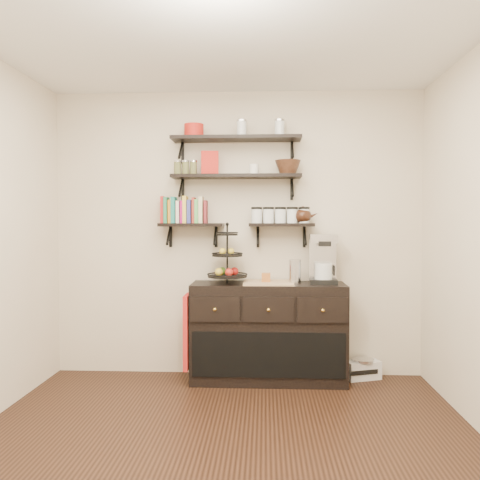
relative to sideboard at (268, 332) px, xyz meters
name	(u,v)px	position (x,y,z in m)	size (l,w,h in m)	color
floor	(222,456)	(-0.30, -1.51, -0.45)	(3.50, 3.50, 0.00)	black
ceiling	(221,17)	(-0.30, -1.51, 2.25)	(3.50, 3.50, 0.02)	white
back_wall	(237,234)	(-0.30, 0.24, 0.90)	(3.50, 0.02, 2.70)	beige
shelf_top	(236,139)	(-0.30, 0.10, 1.78)	(1.20, 0.27, 0.23)	black
shelf_mid	(236,177)	(-0.30, 0.10, 1.43)	(1.20, 0.27, 0.23)	black
shelf_low_left	(192,226)	(-0.72, 0.12, 0.98)	(0.60, 0.25, 0.23)	black
shelf_low_right	(281,226)	(0.12, 0.12, 0.98)	(0.60, 0.25, 0.23)	black
cookbooks	(186,211)	(-0.77, 0.12, 1.11)	(0.43, 0.15, 0.26)	#A91E1F
glass_canisters	(280,216)	(0.11, 0.12, 1.06)	(0.54, 0.10, 0.13)	silver
sideboard	(268,332)	(0.00, 0.00, 0.00)	(1.40, 0.50, 0.92)	black
fruit_stand	(228,263)	(-0.37, 0.00, 0.63)	(0.36, 0.36, 0.53)	black
candle	(266,277)	(-0.02, 0.00, 0.50)	(0.08, 0.08, 0.08)	#995523
coffee_maker	(323,260)	(0.50, 0.03, 0.66)	(0.25, 0.24, 0.45)	black
thermal_carafe	(295,272)	(0.24, -0.02, 0.56)	(0.11, 0.11, 0.22)	silver
apron	(187,331)	(-0.73, -0.10, 0.02)	(0.04, 0.29, 0.67)	red
radio	(363,369)	(0.88, 0.11, -0.36)	(0.35, 0.27, 0.19)	silver
recipe_box	(210,163)	(-0.55, 0.10, 1.56)	(0.16, 0.06, 0.22)	red
walnut_bowl	(288,167)	(0.18, 0.10, 1.51)	(0.24, 0.24, 0.13)	black
ramekins	(254,169)	(-0.13, 0.10, 1.50)	(0.09, 0.09, 0.10)	white
teapot	(303,215)	(0.32, 0.12, 1.08)	(0.21, 0.16, 0.16)	black
red_pot	(194,131)	(-0.69, 0.10, 1.86)	(0.18, 0.18, 0.12)	red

